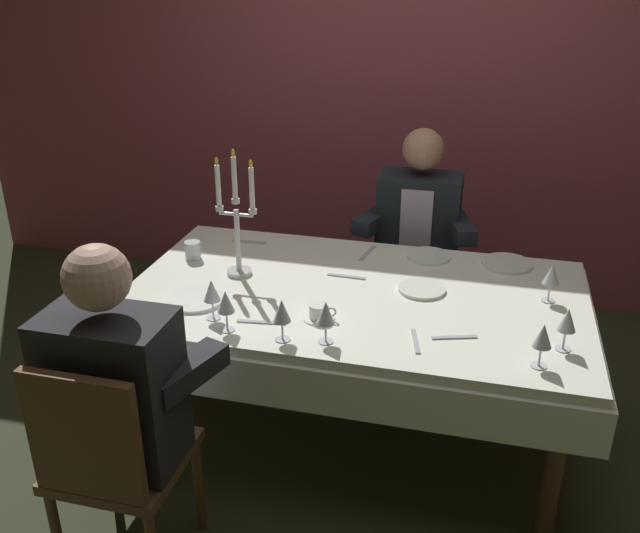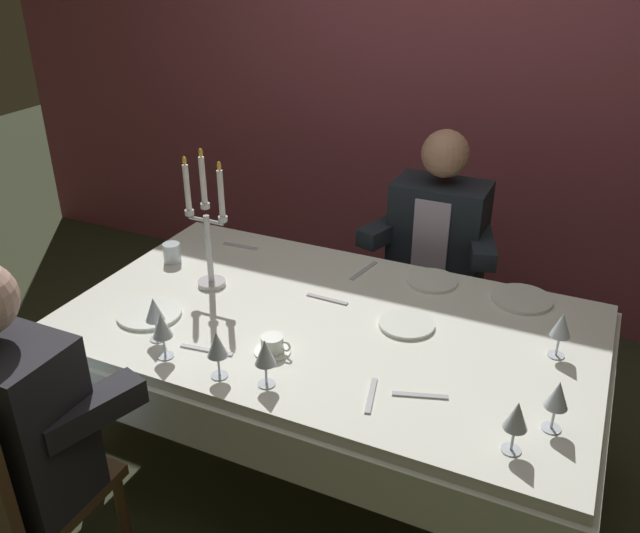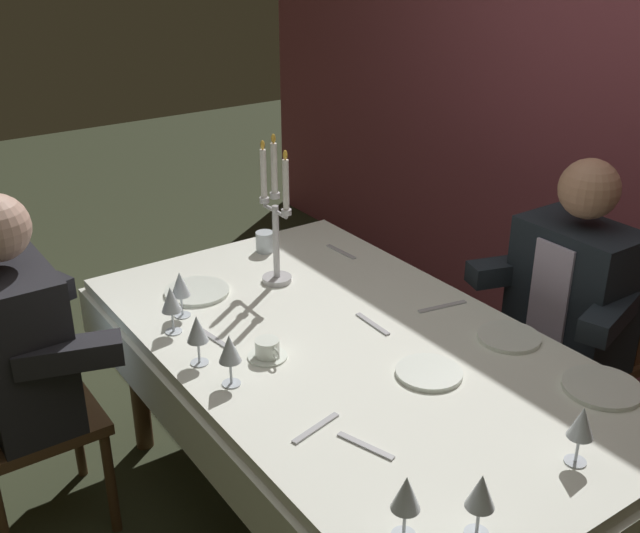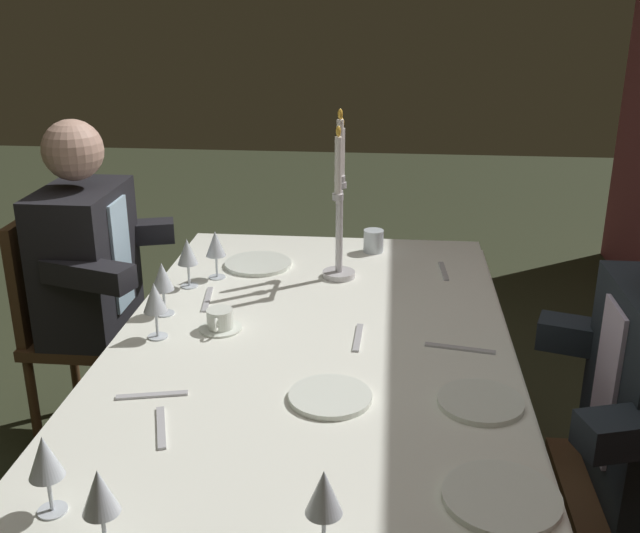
% 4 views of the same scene
% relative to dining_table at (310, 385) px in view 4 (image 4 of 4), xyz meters
% --- Properties ---
extents(dining_table, '(1.94, 1.14, 0.74)m').
position_rel_dining_table_xyz_m(dining_table, '(0.00, 0.00, 0.00)').
color(dining_table, white).
rests_on(dining_table, ground_plane).
extents(candelabra, '(0.19, 0.11, 0.56)m').
position_rel_dining_table_xyz_m(candelabra, '(-0.53, 0.04, 0.35)').
color(candelabra, silver).
rests_on(candelabra, dining_table).
extents(dinner_plate_0, '(0.23, 0.23, 0.01)m').
position_rel_dining_table_xyz_m(dinner_plate_0, '(-0.61, -0.25, 0.13)').
color(dinner_plate_0, white).
rests_on(dinner_plate_0, dining_table).
extents(dinner_plate_1, '(0.23, 0.23, 0.01)m').
position_rel_dining_table_xyz_m(dinner_plate_1, '(0.61, 0.44, 0.13)').
color(dinner_plate_1, white).
rests_on(dinner_plate_1, dining_table).
extents(dinner_plate_2, '(0.20, 0.20, 0.01)m').
position_rel_dining_table_xyz_m(dinner_plate_2, '(0.26, 0.43, 0.13)').
color(dinner_plate_2, white).
rests_on(dinner_plate_2, dining_table).
extents(dinner_plate_3, '(0.20, 0.20, 0.01)m').
position_rel_dining_table_xyz_m(dinner_plate_3, '(0.27, 0.08, 0.13)').
color(dinner_plate_3, white).
rests_on(dinner_plate_3, dining_table).
extents(wine_glass_0, '(0.07, 0.07, 0.16)m').
position_rel_dining_table_xyz_m(wine_glass_0, '(-0.18, -0.45, 0.23)').
color(wine_glass_0, silver).
rests_on(wine_glass_0, dining_table).
extents(wine_glass_1, '(0.07, 0.07, 0.16)m').
position_rel_dining_table_xyz_m(wine_glass_1, '(-0.48, -0.37, 0.24)').
color(wine_glass_1, silver).
rests_on(wine_glass_1, dining_table).
extents(wine_glass_2, '(0.07, 0.07, 0.16)m').
position_rel_dining_table_xyz_m(wine_glass_2, '(0.73, -0.41, 0.24)').
color(wine_glass_2, silver).
rests_on(wine_glass_2, dining_table).
extents(wine_glass_3, '(0.07, 0.07, 0.16)m').
position_rel_dining_table_xyz_m(wine_glass_3, '(-0.02, -0.43, 0.23)').
color(wine_glass_3, silver).
rests_on(wine_glass_3, dining_table).
extents(wine_glass_4, '(0.07, 0.07, 0.16)m').
position_rel_dining_table_xyz_m(wine_glass_4, '(0.78, 0.11, 0.23)').
color(wine_glass_4, silver).
rests_on(wine_glass_4, dining_table).
extents(wine_glass_5, '(0.07, 0.07, 0.16)m').
position_rel_dining_table_xyz_m(wine_glass_5, '(0.81, -0.27, 0.23)').
color(wine_glass_5, silver).
rests_on(wine_glass_5, dining_table).
extents(wine_glass_6, '(0.07, 0.07, 0.16)m').
position_rel_dining_table_xyz_m(wine_glass_6, '(-0.40, -0.44, 0.23)').
color(wine_glass_6, silver).
rests_on(wine_glass_6, dining_table).
extents(water_tumbler_0, '(0.07, 0.07, 0.08)m').
position_rel_dining_table_xyz_m(water_tumbler_0, '(-0.80, 0.15, 0.16)').
color(water_tumbler_0, silver).
rests_on(water_tumbler_0, dining_table).
extents(coffee_cup_0, '(0.13, 0.12, 0.06)m').
position_rel_dining_table_xyz_m(coffee_cup_0, '(-0.09, -0.27, 0.15)').
color(coffee_cup_0, white).
rests_on(coffee_cup_0, dining_table).
extents(knife_0, '(0.05, 0.19, 0.01)m').
position_rel_dining_table_xyz_m(knife_0, '(-0.02, 0.41, 0.12)').
color(knife_0, '#B7B7BC').
rests_on(knife_0, dining_table).
extents(fork_1, '(0.17, 0.03, 0.01)m').
position_rel_dining_table_xyz_m(fork_1, '(-0.61, 0.40, 0.12)').
color(fork_1, '#B7B7BC').
rests_on(fork_1, dining_table).
extents(fork_2, '(0.06, 0.17, 0.01)m').
position_rel_dining_table_xyz_m(fork_2, '(0.30, -0.35, 0.12)').
color(fork_2, '#B7B7BC').
rests_on(fork_2, dining_table).
extents(fork_3, '(0.17, 0.07, 0.01)m').
position_rel_dining_table_xyz_m(fork_3, '(0.43, -0.28, 0.12)').
color(fork_3, '#B7B7BC').
rests_on(fork_3, dining_table).
extents(knife_4, '(0.19, 0.04, 0.01)m').
position_rel_dining_table_xyz_m(knife_4, '(-0.29, -0.35, 0.12)').
color(knife_4, '#B7B7BC').
rests_on(knife_4, dining_table).
extents(fork_5, '(0.17, 0.02, 0.01)m').
position_rel_dining_table_xyz_m(fork_5, '(-0.06, 0.13, 0.12)').
color(fork_5, '#B7B7BC').
rests_on(fork_5, dining_table).
extents(seated_diner_0, '(0.63, 0.48, 1.24)m').
position_rel_dining_table_xyz_m(seated_diner_0, '(-0.62, -0.89, 0.11)').
color(seated_diner_0, brown).
rests_on(seated_diner_0, ground_plane).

